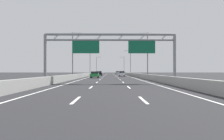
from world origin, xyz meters
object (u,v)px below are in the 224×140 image
streetlamp_right_mid (146,52)px  green_car (95,75)px  streetlamp_right_distant (124,64)px  silver_car (117,73)px  streetlamp_right_far (130,61)px  streetlamp_left_distant (97,64)px  sign_gantry (111,45)px  streetlamp_left_far (91,61)px  black_car (99,73)px  streetlamp_left_mid (74,52)px  white_car (122,74)px

streetlamp_right_mid → green_car: bearing=156.0°
streetlamp_right_distant → silver_car: (-3.81, -9.29, -4.64)m
streetlamp_right_distant → silver_car: bearing=-112.3°
streetlamp_right_far → streetlamp_left_distant: 40.71m
streetlamp_left_distant → streetlamp_right_distant: same height
sign_gantry → streetlamp_right_far: (7.36, 54.86, 0.57)m
streetlamp_left_far → streetlamp_left_distant: (0.00, 37.88, 0.00)m
streetlamp_left_far → silver_car: 31.02m
silver_car → black_car: bearing=-100.5°
streetlamp_left_mid → streetlamp_left_distant: same height
streetlamp_right_far → black_car: streetlamp_right_far is taller
streetlamp_right_far → silver_car: 29.21m
streetlamp_left_mid → silver_car: size_ratio=2.30×
sign_gantry → streetlamp_right_mid: size_ratio=1.76×
streetlamp_left_far → black_car: bearing=-70.4°
streetlamp_right_distant → white_car: bearing=-94.1°
streetlamp_left_mid → streetlamp_right_distant: same height
streetlamp_left_distant → streetlamp_left_mid: bearing=-90.0°
streetlamp_left_mid → streetlamp_right_distant: bearing=78.8°
green_car → streetlamp_right_mid: bearing=-24.0°
sign_gantry → streetlamp_left_mid: (-7.58, 16.99, 0.57)m
black_car → streetlamp_right_mid: bearing=-67.7°
streetlamp_right_mid → black_car: bearing=112.3°
streetlamp_right_mid → white_car: size_ratio=2.15×
streetlamp_right_mid → streetlamp_right_far: same height
green_car → white_car: bearing=64.5°
sign_gantry → streetlamp_left_mid: streetlamp_left_mid is taller
streetlamp_right_distant → streetlamp_left_distant: bearing=180.0°
sign_gantry → streetlamp_left_far: size_ratio=1.76×
streetlamp_right_far → streetlamp_right_mid: bearing=-90.0°
black_car → streetlamp_right_distant: bearing=77.2°
sign_gantry → streetlamp_left_mid: 18.61m
streetlamp_left_far → streetlamp_right_far: 14.93m
streetlamp_left_far → streetlamp_right_far: (14.93, 0.00, 0.00)m
sign_gantry → green_car: size_ratio=4.08×
sign_gantry → green_car: sign_gantry is taller
streetlamp_left_mid → green_car: streetlamp_left_mid is taller
sign_gantry → silver_car: 83.62m
streetlamp_right_distant → streetlamp_left_far: bearing=-111.5°
streetlamp_right_mid → streetlamp_right_distant: 75.75m
sign_gantry → streetlamp_right_distant: size_ratio=1.76×
streetlamp_left_mid → white_car: size_ratio=2.15×
streetlamp_left_mid → streetlamp_right_mid: bearing=0.0°
streetlamp_right_mid → streetlamp_right_far: (0.00, 37.88, 0.00)m
silver_car → streetlamp_right_distant: bearing=67.7°
streetlamp_right_distant → green_car: 71.86m
streetlamp_right_far → silver_car: bearing=97.6°
streetlamp_right_distant → white_car: streetlamp_right_distant is taller
streetlamp_left_far → silver_car: bearing=68.7°
streetlamp_left_mid → streetlamp_left_far: 37.88m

